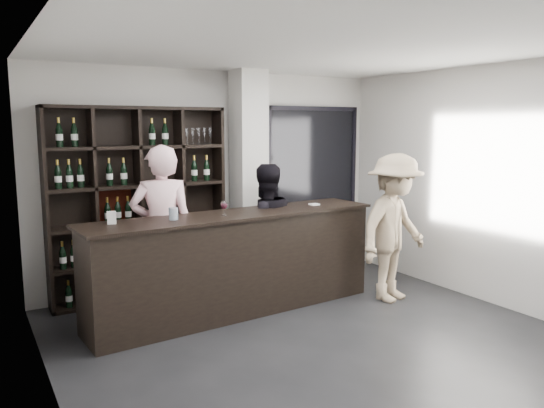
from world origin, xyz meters
TOP-DOWN VIEW (x-y plane):
  - floor at (0.00, 0.00)m, footprint 5.00×5.50m
  - wine_shelf at (-1.15, 2.57)m, footprint 2.20×0.35m
  - structural_column at (0.35, 2.47)m, footprint 0.40×0.40m
  - glass_panel at (1.55, 2.69)m, footprint 1.60×0.08m
  - tasting_counter at (-0.35, 1.47)m, footprint 3.56×0.73m
  - taster_pink at (-1.10, 1.85)m, footprint 0.82×0.65m
  - taster_black at (0.25, 1.85)m, footprint 0.89×0.74m
  - customer at (1.54, 0.88)m, footprint 1.31×0.94m
  - wine_glass at (-0.53, 1.39)m, footprint 0.10×0.10m
  - spit_cup at (-1.11, 1.43)m, footprint 0.12×0.12m
  - napkin_stack at (0.79, 1.55)m, footprint 0.11×0.11m
  - card_stand at (-1.74, 1.52)m, footprint 0.10×0.06m

SIDE VIEW (x-z plane):
  - floor at x=0.00m, z-range -0.01..0.00m
  - tasting_counter at x=-0.35m, z-range 0.00..1.18m
  - taster_black at x=0.25m, z-range 0.00..1.70m
  - customer at x=1.54m, z-range 0.00..1.83m
  - taster_pink at x=-1.10m, z-range 0.00..1.96m
  - napkin_stack at x=0.79m, z-range 1.17..1.19m
  - wine_shelf at x=-1.15m, z-range 0.00..2.40m
  - card_stand at x=-1.74m, z-range 1.17..1.30m
  - spit_cup at x=-1.11m, z-range 1.17..1.31m
  - wine_glass at x=-0.53m, z-range 1.17..1.37m
  - glass_panel at x=1.55m, z-range 0.35..2.45m
  - structural_column at x=0.35m, z-range 0.00..2.90m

